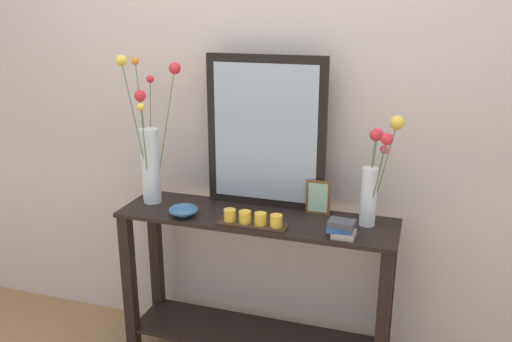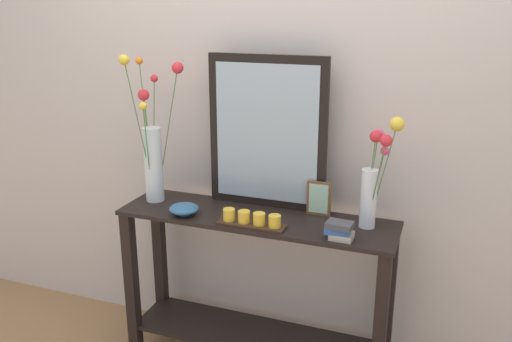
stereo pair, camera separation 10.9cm
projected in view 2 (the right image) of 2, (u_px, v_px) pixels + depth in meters
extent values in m
cube|color=beige|center=(277.00, 101.00, 2.68)|extent=(6.40, 0.08, 2.70)
cube|color=black|center=(256.00, 218.00, 2.57)|extent=(1.34, 0.36, 0.02)
cube|color=black|center=(256.00, 335.00, 2.76)|extent=(1.28, 0.32, 0.02)
cube|color=black|center=(132.00, 288.00, 2.77)|extent=(0.06, 0.06, 0.83)
cube|color=black|center=(379.00, 339.00, 2.35)|extent=(0.06, 0.06, 0.83)
cube|color=black|center=(160.00, 264.00, 3.03)|extent=(0.06, 0.06, 0.83)
cube|color=black|center=(388.00, 306.00, 2.61)|extent=(0.06, 0.06, 0.83)
cube|color=black|center=(266.00, 133.00, 2.59)|extent=(0.59, 0.03, 0.75)
cube|color=#9EADB7|center=(265.00, 134.00, 2.58)|extent=(0.51, 0.00, 0.67)
cylinder|color=silver|center=(153.00, 165.00, 2.71)|extent=(0.09, 0.09, 0.38)
cylinder|color=#4C753D|center=(140.00, 132.00, 2.61)|extent=(0.06, 0.11, 0.70)
sphere|color=yellow|center=(124.00, 60.00, 2.47)|extent=(0.05, 0.05, 0.05)
cylinder|color=#4C753D|center=(150.00, 147.00, 2.70)|extent=(0.07, 0.06, 0.52)
sphere|color=red|center=(144.00, 95.00, 2.66)|extent=(0.06, 0.06, 0.06)
cylinder|color=#4C753D|center=(154.00, 138.00, 2.75)|extent=(0.04, 0.14, 0.59)
sphere|color=red|center=(154.00, 78.00, 2.72)|extent=(0.04, 0.04, 0.04)
cylinder|color=#4C753D|center=(148.00, 154.00, 2.64)|extent=(0.03, 0.08, 0.49)
sphere|color=yellow|center=(143.00, 106.00, 2.53)|extent=(0.04, 0.04, 0.04)
cylinder|color=#4C753D|center=(168.00, 134.00, 2.68)|extent=(0.11, 0.08, 0.65)
sphere|color=red|center=(178.00, 68.00, 2.60)|extent=(0.06, 0.06, 0.06)
cylinder|color=#4C753D|center=(147.00, 130.00, 2.71)|extent=(0.09, 0.08, 0.68)
sphere|color=orange|center=(139.00, 60.00, 2.66)|extent=(0.04, 0.04, 0.04)
cylinder|color=silver|center=(368.00, 199.00, 2.40)|extent=(0.07, 0.07, 0.27)
cylinder|color=#4C753D|center=(375.00, 187.00, 2.40)|extent=(0.06, 0.07, 0.33)
sphere|color=#EA4275|center=(385.00, 151.00, 2.37)|extent=(0.04, 0.04, 0.04)
cylinder|color=#4C753D|center=(370.00, 181.00, 2.38)|extent=(0.03, 0.03, 0.40)
sphere|color=red|center=(376.00, 136.00, 2.32)|extent=(0.05, 0.05, 0.05)
cylinder|color=#4C753D|center=(376.00, 184.00, 2.32)|extent=(0.07, 0.08, 0.41)
sphere|color=red|center=(386.00, 141.00, 2.22)|extent=(0.05, 0.05, 0.05)
cylinder|color=#4C753D|center=(371.00, 180.00, 2.40)|extent=(0.03, 0.06, 0.40)
sphere|color=#EA4275|center=(378.00, 136.00, 2.36)|extent=(0.06, 0.06, 0.06)
cylinder|color=#4C753D|center=(383.00, 175.00, 2.35)|extent=(0.09, 0.01, 0.46)
sphere|color=yellow|center=(397.00, 124.00, 2.27)|extent=(0.06, 0.06, 0.06)
cube|color=#382316|center=(252.00, 225.00, 2.45)|extent=(0.32, 0.09, 0.01)
cylinder|color=gold|center=(229.00, 215.00, 2.47)|extent=(0.06, 0.06, 0.05)
cylinder|color=gold|center=(244.00, 217.00, 2.45)|extent=(0.06, 0.06, 0.05)
cylinder|color=gold|center=(259.00, 219.00, 2.43)|extent=(0.06, 0.06, 0.05)
cylinder|color=gold|center=(275.00, 221.00, 2.40)|extent=(0.06, 0.06, 0.05)
cube|color=brown|center=(319.00, 198.00, 2.55)|extent=(0.12, 0.01, 0.17)
cube|color=#A6CBAA|center=(318.00, 199.00, 2.55)|extent=(0.09, 0.00, 0.14)
cylinder|color=#2D5B84|center=(184.00, 214.00, 2.58)|extent=(0.06, 0.06, 0.01)
ellipsoid|color=#2D5B84|center=(184.00, 209.00, 2.57)|extent=(0.14, 0.14, 0.05)
cube|color=#B2A893|center=(342.00, 236.00, 2.31)|extent=(0.10, 0.09, 0.03)
cube|color=#2D519E|center=(337.00, 230.00, 2.31)|extent=(0.11, 0.08, 0.03)
cube|color=#424247|center=(340.00, 225.00, 2.29)|extent=(0.12, 0.09, 0.03)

